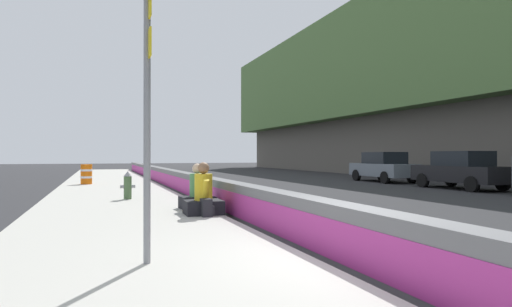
# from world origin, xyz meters

# --- Properties ---
(ground_plane) EXTENTS (160.00, 160.00, 0.00)m
(ground_plane) POSITION_xyz_m (0.00, 0.00, 0.00)
(ground_plane) COLOR #2B2B2D
(ground_plane) RESTS_ON ground
(sidewalk_strip) EXTENTS (80.00, 4.40, 0.14)m
(sidewalk_strip) POSITION_xyz_m (0.00, 2.65, 0.07)
(sidewalk_strip) COLOR #B5B2A8
(sidewalk_strip) RESTS_ON ground_plane
(jersey_barrier) EXTENTS (76.00, 0.45, 0.85)m
(jersey_barrier) POSITION_xyz_m (0.00, 0.00, 0.42)
(jersey_barrier) COLOR slate
(jersey_barrier) RESTS_ON ground_plane
(route_sign_post) EXTENTS (0.44, 0.09, 3.60)m
(route_sign_post) POSITION_xyz_m (0.67, 2.60, 2.21)
(route_sign_post) COLOR gray
(route_sign_post) RESTS_ON sidewalk_strip
(fire_hydrant) EXTENTS (0.26, 0.46, 0.88)m
(fire_hydrant) POSITION_xyz_m (9.22, 2.32, 0.59)
(fire_hydrant) COLOR #47663D
(fire_hydrant) RESTS_ON sidewalk_strip
(seated_person_foreground) EXTENTS (0.78, 0.89, 1.22)m
(seated_person_foreground) POSITION_xyz_m (4.98, 0.87, 0.52)
(seated_person_foreground) COLOR black
(seated_person_foreground) RESTS_ON sidewalk_strip
(seated_person_middle) EXTENTS (0.77, 0.89, 1.17)m
(seated_person_middle) POSITION_xyz_m (6.06, 0.78, 0.51)
(seated_person_middle) COLOR black
(seated_person_middle) RESTS_ON sidewalk_strip
(backpack) EXTENTS (0.32, 0.28, 0.40)m
(backpack) POSITION_xyz_m (4.58, 0.89, 0.33)
(backpack) COLOR #232328
(backpack) RESTS_ON sidewalk_strip
(construction_barrel) EXTENTS (0.54, 0.54, 0.95)m
(construction_barrel) POSITION_xyz_m (17.33, 3.73, 0.62)
(construction_barrel) COLOR orange
(construction_barrel) RESTS_ON sidewalk_strip
(parked_car_third) EXTENTS (4.50, 1.95, 1.71)m
(parked_car_third) POSITION_xyz_m (10.18, -12.18, 0.86)
(parked_car_third) COLOR black
(parked_car_third) RESTS_ON ground_plane
(parked_car_fourth) EXTENTS (4.56, 2.06, 1.71)m
(parked_car_fourth) POSITION_xyz_m (15.86, -12.18, 0.86)
(parked_car_fourth) COLOR slate
(parked_car_fourth) RESTS_ON ground_plane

